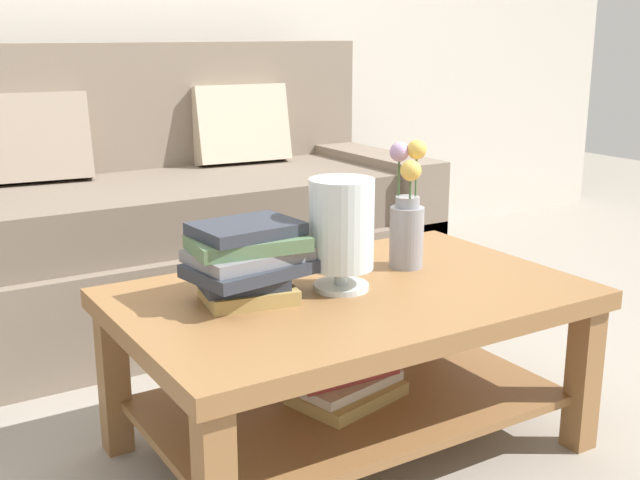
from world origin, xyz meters
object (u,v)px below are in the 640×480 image
at_px(coffee_table, 349,336).
at_px(book_stack_main, 247,260).
at_px(flower_pitcher, 407,217).
at_px(couch, 167,225).
at_px(glass_hurricane_vase, 341,228).

bearing_deg(coffee_table, book_stack_main, 163.86).
relative_size(coffee_table, book_stack_main, 3.71).
bearing_deg(coffee_table, flower_pitcher, 19.45).
distance_m(couch, flower_pitcher, 1.24).
distance_m(couch, coffee_table, 1.27).
bearing_deg(glass_hurricane_vase, flower_pitcher, 15.11).
bearing_deg(book_stack_main, flower_pitcher, 1.64).
bearing_deg(book_stack_main, coffee_table, -16.14).
distance_m(coffee_table, glass_hurricane_vase, 0.29).
bearing_deg(couch, book_stack_main, -101.58).
relative_size(couch, flower_pitcher, 5.52).
xyz_separation_m(coffee_table, glass_hurricane_vase, (-0.02, 0.02, 0.29)).
height_order(coffee_table, book_stack_main, book_stack_main).
relative_size(couch, coffee_table, 1.68).
bearing_deg(glass_hurricane_vase, couch, 89.76).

